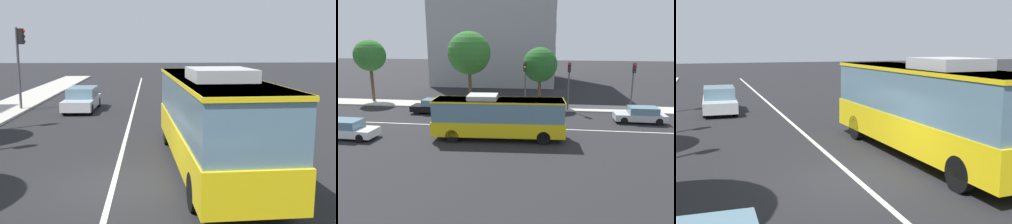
% 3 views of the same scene
% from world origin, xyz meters
% --- Properties ---
extents(ground_plane, '(160.00, 160.00, 0.00)m').
position_xyz_m(ground_plane, '(0.00, 0.00, 0.00)').
color(ground_plane, black).
extents(lane_centre_line, '(76.00, 0.16, 0.01)m').
position_xyz_m(lane_centre_line, '(0.00, 0.00, 0.01)').
color(lane_centre_line, silver).
rests_on(lane_centre_line, ground_plane).
extents(transit_bus, '(10.13, 3.07, 3.46)m').
position_xyz_m(transit_bus, '(1.50, -3.15, 1.81)').
color(transit_bus, yellow).
rests_on(transit_bus, ground_plane).
extents(sedan_silver, '(4.53, 1.88, 1.46)m').
position_xyz_m(sedan_silver, '(13.77, 3.23, 0.72)').
color(sedan_silver, '#B7BABF').
rests_on(sedan_silver, ground_plane).
extents(traffic_light_near_corner, '(0.34, 0.62, 5.20)m').
position_xyz_m(traffic_light_near_corner, '(13.79, 6.97, 3.56)').
color(traffic_light_near_corner, '#47474C').
rests_on(traffic_light_near_corner, ground_plane).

